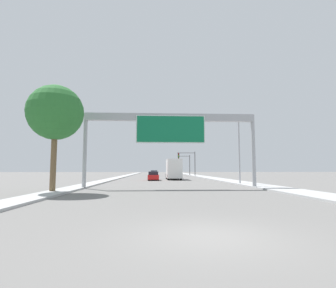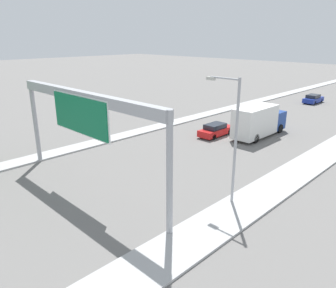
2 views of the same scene
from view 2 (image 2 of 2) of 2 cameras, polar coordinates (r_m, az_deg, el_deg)
The scene contains 6 objects.
median_strip_left at distance 61.51m, azimuth 16.64°, elevation 7.50°, with size 2.00×120.00×0.15m.
sign_gantry at distance 23.04m, azimuth -14.69°, elevation 5.83°, with size 16.77×0.73×7.22m.
car_far_left at distance 37.36m, azimuth 8.33°, elevation 2.44°, with size 1.75×4.66×1.42m.
car_near_center at distance 60.93m, azimuth 23.96°, elevation 7.19°, with size 1.89×4.52×1.44m.
truck_box_primary at distance 37.79m, azimuth 15.50°, elevation 3.86°, with size 2.44×8.16×3.49m.
street_lamp_right at distance 21.19m, azimuth 11.09°, elevation 2.15°, with size 2.55×0.28×8.39m.
Camera 2 is at (19.47, 6.53, 10.70)m, focal length 35.00 mm.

